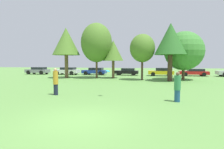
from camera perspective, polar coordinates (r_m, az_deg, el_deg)
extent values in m
plane|color=#5B8E42|center=(7.27, -10.42, -13.94)|extent=(120.00, 120.00, 0.00)
cylinder|color=#191E33|center=(12.90, -17.13, -4.52)|extent=(0.28, 0.28, 0.72)
cylinder|color=#BF8C26|center=(12.81, -17.20, -0.95)|extent=(0.33, 0.33, 0.89)
sphere|color=tan|center=(12.77, -17.25, 1.45)|extent=(0.21, 0.21, 0.21)
cylinder|color=navy|center=(10.87, 19.66, -6.31)|extent=(0.30, 0.30, 0.66)
cylinder|color=#337F4C|center=(10.77, 19.76, -2.45)|extent=(0.36, 0.36, 0.81)
sphere|color=brown|center=(10.72, 19.82, 0.20)|extent=(0.21, 0.21, 0.21)
cylinder|color=#19B2D8|center=(11.57, -1.30, 1.11)|extent=(0.28, 0.27, 0.13)
cylinder|color=brown|center=(26.10, -14.01, 2.44)|extent=(0.49, 0.49, 3.17)
cone|color=#4C7528|center=(26.24, -14.13, 10.01)|extent=(3.75, 3.75, 3.75)
cylinder|color=brown|center=(25.02, -4.81, 3.05)|extent=(0.27, 0.27, 3.66)
ellipsoid|color=#4C7528|center=(25.15, -4.85, 9.85)|extent=(4.19, 4.19, 5.27)
cylinder|color=brown|center=(24.89, 0.38, 1.58)|extent=(0.36, 0.36, 2.38)
cone|color=#4C7528|center=(24.92, 0.38, 7.49)|extent=(2.75, 2.75, 2.75)
cylinder|color=#473323|center=(22.54, 9.38, 2.13)|extent=(0.26, 0.26, 3.05)
ellipsoid|color=#4C7528|center=(22.59, 9.44, 8.11)|extent=(3.02, 3.02, 3.40)
cylinder|color=#473323|center=(22.14, 17.63, 1.97)|extent=(0.53, 0.53, 3.05)
cone|color=#286023|center=(22.29, 17.81, 10.56)|extent=(3.61, 3.61, 3.61)
cylinder|color=brown|center=(24.30, 21.35, 1.11)|extent=(0.35, 0.35, 2.26)
sphere|color=#3D7F33|center=(24.31, 21.49, 6.87)|extent=(4.77, 4.77, 4.77)
cube|color=slate|center=(35.55, -22.20, 1.03)|extent=(4.18, 1.79, 0.57)
cube|color=black|center=(35.36, -21.81, 1.82)|extent=(2.31, 1.53, 0.40)
cylinder|color=black|center=(35.63, -24.65, 0.59)|extent=(0.70, 0.22, 0.70)
cylinder|color=black|center=(36.97, -23.11, 0.74)|extent=(0.70, 0.22, 0.70)
cylinder|color=black|center=(34.16, -21.20, 0.55)|extent=(0.70, 0.22, 0.70)
cylinder|color=black|center=(35.56, -19.73, 0.71)|extent=(0.70, 0.22, 0.70)
cube|color=silver|center=(32.79, -13.99, 0.99)|extent=(4.33, 1.94, 0.58)
cube|color=black|center=(32.63, -13.50, 1.84)|extent=(2.40, 1.66, 0.39)
cylinder|color=black|center=(32.61, -16.77, 0.50)|extent=(0.70, 0.21, 0.69)
cylinder|color=black|center=(34.20, -15.31, 0.68)|extent=(0.70, 0.21, 0.69)
cylinder|color=black|center=(31.42, -12.54, 0.45)|extent=(0.70, 0.21, 0.69)
cylinder|color=black|center=(33.07, -11.23, 0.64)|extent=(0.70, 0.21, 0.69)
cube|color=#1E389E|center=(31.45, -5.52, 0.89)|extent=(4.17, 1.83, 0.53)
cube|color=black|center=(31.34, -4.98, 1.75)|extent=(2.31, 1.57, 0.42)
cylinder|color=black|center=(31.08, -8.23, 0.44)|extent=(0.67, 0.19, 0.66)
cylinder|color=black|center=(32.67, -7.20, 0.62)|extent=(0.67, 0.19, 0.66)
cylinder|color=black|center=(30.29, -3.70, 0.38)|extent=(0.67, 0.19, 0.66)
cylinder|color=black|center=(31.92, -2.87, 0.56)|extent=(0.67, 0.19, 0.66)
cube|color=black|center=(30.65, 4.52, 0.75)|extent=(4.02, 1.78, 0.49)
cube|color=black|center=(30.59, 5.08, 1.59)|extent=(2.23, 1.53, 0.41)
cylinder|color=black|center=(30.03, 1.99, 0.32)|extent=(0.64, 0.21, 0.63)
cylinder|color=black|center=(31.66, 2.51, 0.51)|extent=(0.64, 0.21, 0.63)
cylinder|color=black|center=(29.70, 6.66, 0.26)|extent=(0.64, 0.21, 0.63)
cylinder|color=black|center=(31.35, 6.95, 0.45)|extent=(0.64, 0.21, 0.63)
cube|color=gold|center=(29.96, 14.98, 0.61)|extent=(3.96, 1.85, 0.55)
cube|color=black|center=(29.95, 15.55, 1.56)|extent=(2.19, 1.59, 0.46)
cylinder|color=black|center=(29.07, 12.67, 0.11)|extent=(0.64, 0.19, 0.63)
cylinder|color=black|center=(30.80, 12.64, 0.32)|extent=(0.64, 0.19, 0.63)
cylinder|color=black|center=(29.20, 17.42, 0.04)|extent=(0.64, 0.19, 0.63)
cylinder|color=black|center=(30.92, 17.13, 0.25)|extent=(0.64, 0.19, 0.63)
cube|color=red|center=(31.56, 24.05, 0.51)|extent=(4.36, 1.90, 0.50)
cube|color=black|center=(31.61, 24.65, 1.29)|extent=(2.41, 1.63, 0.38)
cylinder|color=black|center=(30.46, 21.93, 0.08)|extent=(0.62, 0.21, 0.62)
cylinder|color=black|center=(32.20, 21.39, 0.28)|extent=(0.62, 0.21, 0.62)
cylinder|color=black|center=(31.03, 26.79, 0.00)|extent=(0.62, 0.21, 0.62)
cylinder|color=black|center=(32.73, 26.01, 0.21)|extent=(0.62, 0.21, 0.62)
cylinder|color=black|center=(33.32, 30.80, 0.19)|extent=(0.72, 0.23, 0.71)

